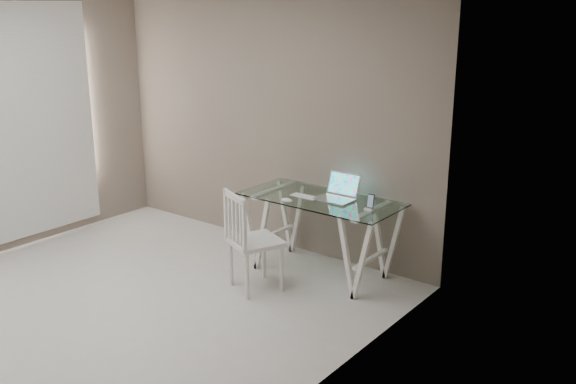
% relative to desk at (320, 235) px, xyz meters
% --- Properties ---
extents(room, '(4.50, 4.52, 2.71)m').
position_rel_desk_xyz_m(room, '(-1.01, -1.83, 1.33)').
color(room, '#BCBAB4').
rests_on(room, ground).
extents(desk, '(1.50, 0.70, 0.75)m').
position_rel_desk_xyz_m(desk, '(0.00, 0.00, 0.00)').
color(desk, silver).
rests_on(desk, ground).
extents(chair, '(0.55, 0.55, 0.92)m').
position_rel_desk_xyz_m(chair, '(-0.29, -0.69, 0.12)').
color(chair, silver).
rests_on(chair, ground).
extents(laptop, '(0.34, 0.31, 0.23)m').
position_rel_desk_xyz_m(laptop, '(0.14, 0.09, 0.42)').
color(laptop, silver).
rests_on(laptop, desk).
extents(keyboard, '(0.29, 0.12, 0.01)m').
position_rel_desk_xyz_m(keyboard, '(-0.14, -0.06, 0.37)').
color(keyboard, silver).
rests_on(keyboard, desk).
extents(mouse, '(0.12, 0.07, 0.04)m').
position_rel_desk_xyz_m(mouse, '(-0.18, -0.28, 0.38)').
color(mouse, white).
rests_on(mouse, desk).
extents(phone_dock, '(0.08, 0.08, 0.14)m').
position_rel_desk_xyz_m(phone_dock, '(0.54, -0.03, 0.40)').
color(phone_dock, white).
rests_on(phone_dock, desk).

